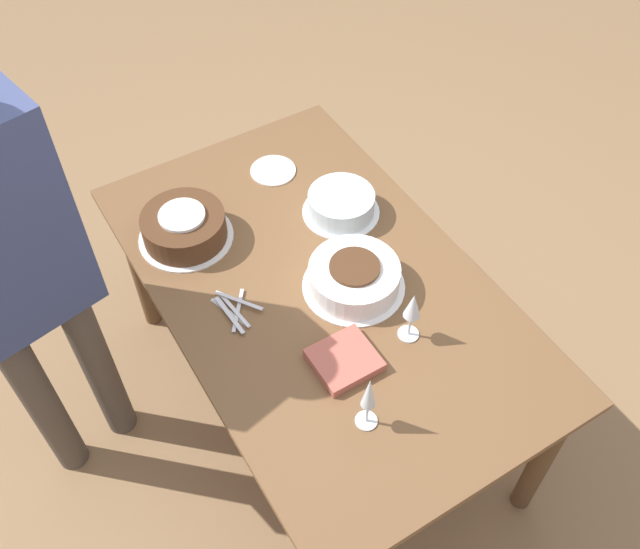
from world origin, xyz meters
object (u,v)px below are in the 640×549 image
at_px(cake_front_chocolate, 184,227).
at_px(person_cutting, 9,264).
at_px(wine_glass_near, 369,395).
at_px(cake_back_decorated, 341,204).
at_px(wine_glass_far, 412,308).
at_px(cake_center_white, 354,277).

bearing_deg(cake_front_chocolate, person_cutting, -78.37).
relative_size(cake_front_chocolate, wine_glass_near, 1.48).
height_order(cake_back_decorated, wine_glass_far, wine_glass_far).
distance_m(cake_center_white, wine_glass_near, 0.50).
relative_size(cake_back_decorated, person_cutting, 0.16).
relative_size(cake_front_chocolate, cake_back_decorated, 1.18).
height_order(cake_front_chocolate, cake_back_decorated, cake_front_chocolate).
height_order(cake_center_white, person_cutting, person_cutting).
bearing_deg(cake_center_white, wine_glass_near, -28.87).
xyz_separation_m(cake_front_chocolate, person_cutting, (0.11, -0.54, 0.25)).
height_order(wine_glass_near, person_cutting, person_cutting).
xyz_separation_m(cake_center_white, wine_glass_near, (0.43, -0.24, 0.10)).
height_order(wine_glass_far, person_cutting, person_cutting).
distance_m(cake_back_decorated, person_cutting, 1.10).
bearing_deg(cake_front_chocolate, cake_center_white, 37.88).
bearing_deg(person_cutting, wine_glass_far, -44.70).
xyz_separation_m(cake_center_white, cake_back_decorated, (-0.31, 0.15, -0.01)).
xyz_separation_m(cake_front_chocolate, cake_back_decorated, (0.18, 0.52, -0.01)).
distance_m(wine_glass_near, wine_glass_far, 0.33).
xyz_separation_m(cake_front_chocolate, wine_glass_near, (0.91, 0.14, 0.09)).
height_order(cake_back_decorated, person_cutting, person_cutting).
distance_m(cake_center_white, person_cutting, 1.02).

